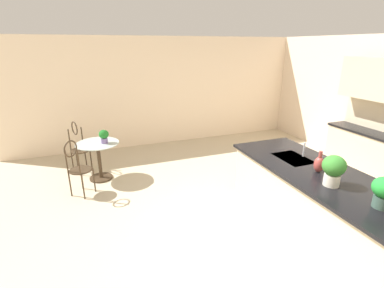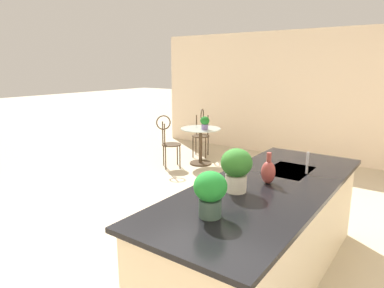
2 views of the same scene
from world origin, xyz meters
name	(u,v)px [view 1 (image 1 of 2)]	position (x,y,z in m)	size (l,w,h in m)	color
ground_plane	(248,233)	(0.00, 0.00, 0.00)	(40.00, 40.00, 0.00)	beige
wall_left_window	(164,92)	(-4.26, 0.00, 1.35)	(0.12, 7.80, 2.70)	beige
kitchen_island	(316,204)	(0.30, 0.85, 0.46)	(2.80, 1.06, 0.92)	beige
bistro_table	(99,157)	(-2.52, -1.80, 0.45)	(0.80, 0.80, 0.74)	#3D2D1E
chair_near_window	(77,165)	(-1.95, -2.17, 0.57)	(0.54, 0.54, 1.04)	#3D2D1E
chair_by_island	(78,145)	(-3.07, -2.15, 0.57)	(0.52, 0.49, 1.04)	#3D2D1E
sink_faucet	(304,150)	(-0.25, 1.03, 1.03)	(0.02, 0.02, 0.22)	#B2B5BA
potted_plant_on_table	(104,136)	(-2.47, -1.67, 0.89)	(0.18, 0.18, 0.26)	#7A669E
potted_plant_counter_near	(334,169)	(0.60, 0.70, 1.13)	(0.27, 0.27, 0.37)	beige
potted_plant_counter_far	(384,191)	(1.15, 0.79, 1.11)	(0.24, 0.24, 0.33)	#385147
vase_on_counter	(319,164)	(0.25, 0.84, 1.03)	(0.13, 0.13, 0.29)	#993D38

